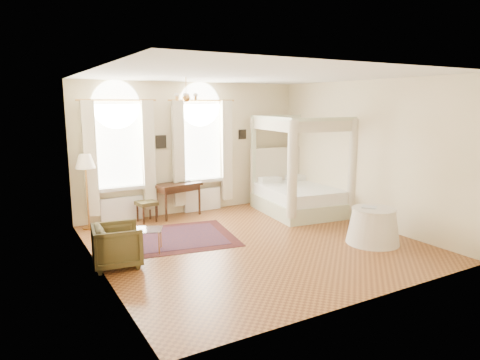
# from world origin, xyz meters

# --- Properties ---
(ground) EXTENTS (6.00, 6.00, 0.00)m
(ground) POSITION_xyz_m (0.00, 0.00, 0.00)
(ground) COLOR brown
(ground) RESTS_ON ground
(room_walls) EXTENTS (6.00, 6.00, 6.00)m
(room_walls) POSITION_xyz_m (0.00, 0.00, 1.98)
(room_walls) COLOR #FFEAC2
(room_walls) RESTS_ON ground
(window_left) EXTENTS (1.62, 0.27, 3.29)m
(window_left) POSITION_xyz_m (-1.90, 2.87, 1.49)
(window_left) COLOR white
(window_left) RESTS_ON room_walls
(window_right) EXTENTS (1.62, 0.27, 3.29)m
(window_right) POSITION_xyz_m (0.20, 2.87, 1.49)
(window_right) COLOR white
(window_right) RESTS_ON room_walls
(chandelier) EXTENTS (0.51, 0.45, 0.50)m
(chandelier) POSITION_xyz_m (-0.90, 1.20, 2.91)
(chandelier) COLOR #B8833D
(chandelier) RESTS_ON room_walls
(wall_pictures) EXTENTS (2.54, 0.03, 0.39)m
(wall_pictures) POSITION_xyz_m (0.09, 2.97, 1.89)
(wall_pictures) COLOR black
(wall_pictures) RESTS_ON room_walls
(canopy_bed) EXTENTS (2.11, 2.48, 2.46)m
(canopy_bed) POSITION_xyz_m (2.30, 1.49, 0.56)
(canopy_bed) COLOR beige
(canopy_bed) RESTS_ON ground
(nightstand) EXTENTS (0.51, 0.49, 0.57)m
(nightstand) POSITION_xyz_m (2.12, 2.70, 0.29)
(nightstand) COLOR #381C0F
(nightstand) RESTS_ON ground
(nightstand_lamp) EXTENTS (0.25, 0.25, 0.37)m
(nightstand_lamp) POSITION_xyz_m (2.17, 2.79, 0.82)
(nightstand_lamp) COLOR #B8833D
(nightstand_lamp) RESTS_ON nightstand
(writing_desk) EXTENTS (1.20, 0.79, 0.83)m
(writing_desk) POSITION_xyz_m (-0.55, 2.70, 0.71)
(writing_desk) COLOR #381C0F
(writing_desk) RESTS_ON ground
(laptop) EXTENTS (0.37, 0.27, 0.03)m
(laptop) POSITION_xyz_m (-0.37, 2.82, 0.85)
(laptop) COLOR black
(laptop) RESTS_ON writing_desk
(stool) EXTENTS (0.49, 0.49, 0.50)m
(stool) POSITION_xyz_m (-1.40, 2.57, 0.42)
(stool) COLOR #443F1D
(stool) RESTS_ON ground
(armchair) EXTENTS (0.91, 0.89, 0.74)m
(armchair) POSITION_xyz_m (-2.70, 0.10, 0.37)
(armchair) COLOR #443A1D
(armchair) RESTS_ON ground
(coffee_table) EXTENTS (0.78, 0.68, 0.44)m
(coffee_table) POSITION_xyz_m (-2.07, 0.57, 0.40)
(coffee_table) COLOR silver
(coffee_table) RESTS_ON ground
(floor_lamp) EXTENTS (0.43, 0.43, 1.69)m
(floor_lamp) POSITION_xyz_m (-2.70, 2.69, 1.44)
(floor_lamp) COLOR #B8833D
(floor_lamp) RESTS_ON ground
(oriental_rug) EXTENTS (3.13, 2.48, 0.01)m
(oriental_rug) POSITION_xyz_m (-1.48, 1.11, 0.01)
(oriental_rug) COLOR #441410
(oriental_rug) RESTS_ON ground
(side_table) EXTENTS (1.05, 1.05, 0.72)m
(side_table) POSITION_xyz_m (2.07, -1.21, 0.35)
(side_table) COLOR white
(side_table) RESTS_ON ground
(book) EXTENTS (0.34, 0.36, 0.03)m
(book) POSITION_xyz_m (1.93, -1.19, 0.73)
(book) COLOR black
(book) RESTS_ON side_table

